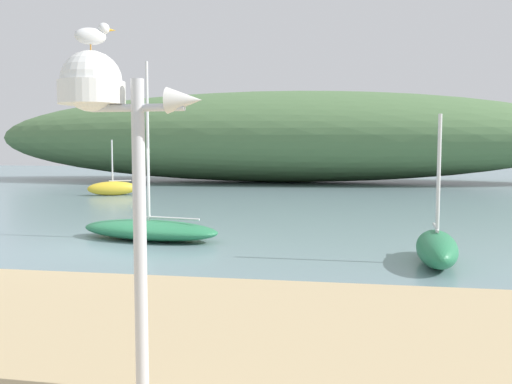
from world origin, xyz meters
The scene contains 7 objects.
ground_plane centered at (0.00, 0.00, 0.00)m, with size 120.00×120.00×0.00m, color gray.
distant_hill centered at (0.77, 27.51, 3.37)m, with size 44.59×12.66×6.75m, color #517547.
mast_structure centered at (3.77, -8.00, 2.86)m, with size 1.33×0.60×3.17m.
seagull_on_radar centered at (3.67, -7.99, 3.51)m, with size 0.35×0.25×0.25m.
sailboat_outer_mooring centered at (0.64, 1.22, 0.29)m, with size 4.32×2.31×4.82m.
sailboat_far_left centered at (-6.33, 14.12, 0.39)m, with size 2.66×1.95×2.96m.
sailboat_far_right centered at (7.89, -0.78, 0.37)m, with size 1.10×2.84×3.22m.
Camera 1 is at (5.93, -12.56, 2.49)m, focal length 37.37 mm.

